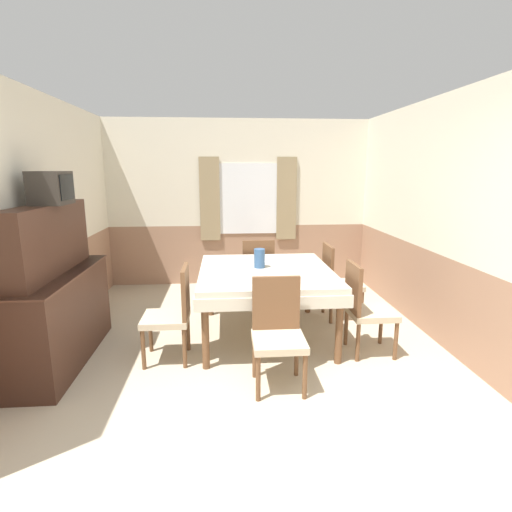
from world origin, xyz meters
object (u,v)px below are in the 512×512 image
at_px(chair_left_near, 173,311).
at_px(chair_right_near, 365,306).
at_px(dining_table, 266,278).
at_px(tv, 51,188).
at_px(chair_right_far, 337,280).
at_px(vase, 259,258).
at_px(chair_head_near, 278,330).
at_px(chair_head_window, 258,270).
at_px(sideboard, 58,297).

xyz_separation_m(chair_left_near, chair_right_near, (1.90, 0.00, 0.00)).
distance_m(dining_table, tv, 2.27).
relative_size(chair_right_far, vase, 4.43).
relative_size(chair_head_near, chair_right_near, 1.00).
bearing_deg(chair_left_near, chair_right_far, -62.51).
distance_m(chair_head_window, chair_head_near, 2.05).
xyz_separation_m(dining_table, chair_head_window, (-0.00, 1.02, -0.17)).
bearing_deg(sideboard, chair_left_near, -2.96).
bearing_deg(tv, sideboard, -162.73).
relative_size(chair_head_window, tv, 2.50).
height_order(chair_right_far, tv, tv).
height_order(chair_left_near, chair_head_near, same).
height_order(chair_left_near, vase, vase).
relative_size(chair_head_window, sideboard, 0.58).
bearing_deg(chair_right_near, chair_head_near, -60.78).
bearing_deg(chair_left_near, sideboard, 87.04).
distance_m(chair_left_near, chair_right_far, 2.14).
bearing_deg(vase, chair_left_near, -147.07).
bearing_deg(chair_head_near, vase, -86.87).
height_order(chair_right_far, sideboard, sideboard).
bearing_deg(sideboard, chair_head_window, 35.78).
distance_m(dining_table, chair_left_near, 1.08).
bearing_deg(dining_table, sideboard, -167.82).
bearing_deg(chair_head_window, sideboard, -144.22).
bearing_deg(vase, chair_right_near, -29.69).
distance_m(dining_table, vase, 0.23).
xyz_separation_m(dining_table, chair_right_near, (0.95, -0.49, -0.17)).
relative_size(dining_table, tv, 4.31).
bearing_deg(chair_left_near, chair_head_window, -32.01).
xyz_separation_m(chair_head_window, vase, (-0.06, -0.94, 0.38)).
distance_m(chair_right_far, sideboard, 3.12).
bearing_deg(chair_right_near, chair_left_near, -90.00).
relative_size(chair_left_near, chair_head_near, 1.00).
bearing_deg(sideboard, dining_table, 12.18).
bearing_deg(vase, dining_table, -53.50).
xyz_separation_m(chair_left_near, tv, (-1.04, 0.07, 1.18)).
height_order(chair_right_far, vase, vase).
relative_size(chair_left_near, chair_right_near, 1.00).
distance_m(chair_left_near, vase, 1.13).
relative_size(dining_table, chair_right_near, 1.72).
relative_size(dining_table, chair_head_window, 1.72).
bearing_deg(dining_table, chair_head_near, -90.00).
bearing_deg(chair_head_window, tv, -143.91).
relative_size(dining_table, vase, 7.61).
height_order(chair_left_near, tv, tv).
height_order(chair_head_window, vase, vase).
xyz_separation_m(chair_left_near, sideboard, (-1.08, 0.06, 0.15)).
relative_size(chair_head_near, vase, 4.43).
bearing_deg(tv, chair_right_far, 17.37).
bearing_deg(chair_left_near, vase, -57.07).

